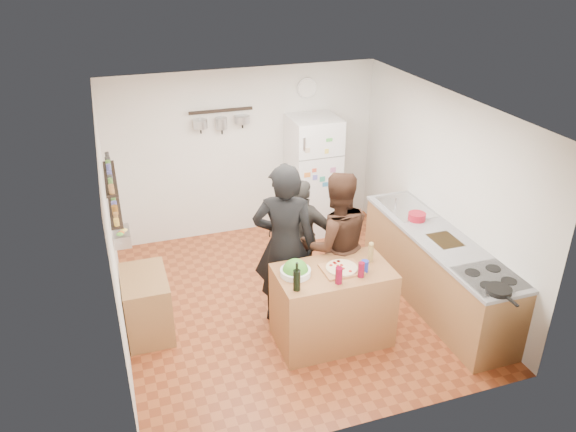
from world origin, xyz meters
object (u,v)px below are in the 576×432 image
object	(u,v)px
prep_island	(332,306)
red_bowl	(417,217)
wall_clock	(307,88)
person_center	(336,245)
side_table	(147,304)
pepper_mill	(371,254)
salad_bowl	(295,272)
fridge	(313,176)
person_left	(285,245)
counter_run	(436,270)
wine_bottle	(297,280)
person_back	(302,237)
salt_canister	(365,266)
skillet	(499,290)

from	to	relation	value
prep_island	red_bowl	xyz separation A→B (m)	(1.45, 0.77, 0.51)
red_bowl	wall_clock	bearing A→B (deg)	107.99
person_center	side_table	bearing A→B (deg)	-0.77
prep_island	pepper_mill	world-z (taller)	pepper_mill
prep_island	salad_bowl	xyz separation A→B (m)	(-0.42, 0.05, 0.49)
fridge	salad_bowl	bearing A→B (deg)	-114.63
wall_clock	person_left	bearing A→B (deg)	-115.34
wall_clock	side_table	distance (m)	3.86
salad_bowl	counter_run	world-z (taller)	salad_bowl
wine_bottle	person_back	bearing A→B (deg)	67.85
person_center	side_table	world-z (taller)	person_center
person_left	person_back	distance (m)	0.71
salt_canister	person_center	xyz separation A→B (m)	(-0.06, 0.65, -0.07)
pepper_mill	side_table	bearing A→B (deg)	162.47
person_back	fridge	bearing A→B (deg)	-80.37
salt_canister	skillet	xyz separation A→B (m)	(1.10, -0.80, -0.03)
person_back	side_table	bearing A→B (deg)	43.24
counter_run	prep_island	bearing A→B (deg)	-168.88
red_bowl	prep_island	bearing A→B (deg)	-152.02
salad_bowl	red_bowl	bearing A→B (deg)	21.06
person_left	side_table	world-z (taller)	person_left
person_center	fridge	bearing A→B (deg)	-97.37
prep_island	person_left	world-z (taller)	person_left
wine_bottle	person_center	size ratio (longest dim) A/B	0.13
salt_canister	prep_island	bearing A→B (deg)	158.20
salad_bowl	counter_run	distance (m)	1.99
red_bowl	fridge	xyz separation A→B (m)	(-0.70, 1.83, -0.07)
person_center	counter_run	distance (m)	1.35
prep_island	fridge	distance (m)	2.74
person_back	counter_run	bearing A→B (deg)	-173.61
prep_island	skillet	size ratio (longest dim) A/B	4.86
fridge	prep_island	bearing A→B (deg)	-106.05
salad_bowl	side_table	world-z (taller)	salad_bowl
person_back	side_table	distance (m)	2.04
pepper_mill	counter_run	world-z (taller)	pepper_mill
person_center	wall_clock	world-z (taller)	wall_clock
wall_clock	skillet	bearing A→B (deg)	-80.39
person_center	side_table	size ratio (longest dim) A/B	2.25
wine_bottle	side_table	world-z (taller)	wine_bottle
person_back	wall_clock	distance (m)	2.41
salt_canister	wine_bottle	bearing A→B (deg)	-172.87
person_back	person_center	bearing A→B (deg)	145.52
salad_bowl	wall_clock	distance (m)	3.33
salad_bowl	wine_bottle	size ratio (longest dim) A/B	1.43
salt_canister	fridge	bearing A→B (deg)	80.66
fridge	counter_run	bearing A→B (deg)	-71.94
counter_run	red_bowl	bearing A→B (deg)	96.02
wine_bottle	red_bowl	distance (m)	2.18
pepper_mill	red_bowl	world-z (taller)	pepper_mill
counter_run	skillet	xyz separation A→B (m)	(-0.10, -1.21, 0.49)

